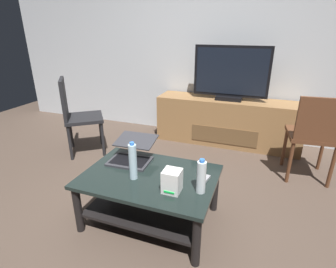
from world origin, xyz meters
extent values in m
plane|color=#4C3D33|center=(0.00, 0.00, 0.00)|extent=(7.68, 7.68, 0.00)
cube|color=silver|center=(0.00, 2.18, 1.40)|extent=(6.40, 0.12, 2.80)
cube|color=black|center=(0.05, 0.04, 0.41)|extent=(1.02, 0.72, 0.03)
cube|color=black|center=(0.05, 0.04, 0.15)|extent=(0.90, 0.63, 0.02)
cylinder|color=black|center=(-0.41, -0.27, 0.20)|extent=(0.06, 0.06, 0.39)
cylinder|color=black|center=(0.52, -0.27, 0.20)|extent=(0.06, 0.06, 0.39)
cylinder|color=black|center=(-0.41, 0.35, 0.20)|extent=(0.06, 0.06, 0.39)
cylinder|color=black|center=(0.52, 0.35, 0.20)|extent=(0.06, 0.06, 0.39)
cube|color=olive|center=(0.39, 1.86, 0.31)|extent=(1.88, 0.45, 0.61)
cube|color=brown|center=(0.39, 1.63, 0.18)|extent=(0.84, 0.01, 0.21)
cube|color=black|center=(0.39, 1.84, 0.64)|extent=(0.33, 0.20, 0.05)
cube|color=black|center=(0.39, 1.84, 0.98)|extent=(0.94, 0.04, 0.63)
cube|color=black|center=(0.39, 1.82, 0.98)|extent=(0.87, 0.01, 0.56)
cube|color=#59331E|center=(1.31, 1.26, 0.47)|extent=(0.48, 0.48, 0.04)
cube|color=#59331E|center=(1.33, 1.06, 0.69)|extent=(0.42, 0.08, 0.44)
cylinder|color=#59331E|center=(1.48, 1.47, 0.22)|extent=(0.04, 0.04, 0.45)
cylinder|color=#59331E|center=(1.10, 1.43, 0.22)|extent=(0.04, 0.04, 0.45)
cylinder|color=#59331E|center=(1.52, 1.09, 0.22)|extent=(0.04, 0.04, 0.45)
cylinder|color=#59331E|center=(1.14, 1.05, 0.22)|extent=(0.04, 0.04, 0.45)
cube|color=black|center=(-1.24, 0.96, 0.45)|extent=(0.62, 0.62, 0.04)
cube|color=black|center=(-1.40, 0.84, 0.70)|extent=(0.28, 0.35, 0.49)
cylinder|color=black|center=(-0.97, 0.92, 0.22)|extent=(0.04, 0.04, 0.43)
cylinder|color=black|center=(-1.21, 1.22, 0.22)|extent=(0.04, 0.04, 0.43)
cylinder|color=black|center=(-1.27, 0.69, 0.22)|extent=(0.04, 0.04, 0.43)
cylinder|color=black|center=(-1.51, 0.99, 0.22)|extent=(0.04, 0.04, 0.43)
cube|color=#333338|center=(-0.19, 0.17, 0.43)|extent=(0.35, 0.27, 0.02)
cube|color=black|center=(-0.19, 0.17, 0.44)|extent=(0.31, 0.21, 0.00)
cube|color=#333338|center=(-0.20, 0.32, 0.57)|extent=(0.35, 0.27, 0.05)
cube|color=teal|center=(-0.20, 0.32, 0.56)|extent=(0.32, 0.24, 0.04)
cube|color=white|center=(0.29, -0.10, 0.50)|extent=(0.12, 0.12, 0.16)
cube|color=#19D84C|center=(0.29, -0.17, 0.45)|extent=(0.07, 0.00, 0.01)
cylinder|color=silver|center=(0.48, -0.04, 0.54)|extent=(0.06, 0.06, 0.23)
cylinder|color=blue|center=(0.48, -0.04, 0.67)|extent=(0.04, 0.04, 0.02)
cylinder|color=silver|center=(-0.04, -0.04, 0.56)|extent=(0.06, 0.06, 0.28)
cylinder|color=blue|center=(-0.04, -0.04, 0.71)|extent=(0.03, 0.03, 0.02)
cube|color=black|center=(0.25, 0.12, 0.43)|extent=(0.12, 0.16, 0.01)
cube|color=#99999E|center=(0.47, 0.09, 0.43)|extent=(0.07, 0.17, 0.02)
camera|label=1|loc=(0.80, -1.57, 1.48)|focal=28.12mm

